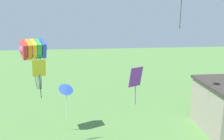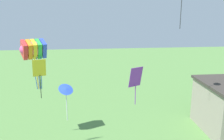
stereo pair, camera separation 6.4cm
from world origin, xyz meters
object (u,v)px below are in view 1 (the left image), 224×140
kite_blue_delta (66,90)px  kite_purple_streamer (136,79)px  kite_yellow_diamond (39,71)px  kite_rainbow_parafoil (33,49)px

kite_blue_delta → kite_purple_streamer: 4.35m
kite_yellow_diamond → kite_rainbow_parafoil: bearing=108.1°
kite_yellow_diamond → kite_purple_streamer: kite_yellow_diamond is taller
kite_blue_delta → kite_purple_streamer: kite_purple_streamer is taller
kite_purple_streamer → kite_blue_delta: bearing=-175.0°
kite_rainbow_parafoil → kite_yellow_diamond: size_ratio=1.41×
kite_blue_delta → kite_purple_streamer: (4.31, 0.38, 0.46)m
kite_rainbow_parafoil → kite_blue_delta: (2.77, -5.27, -1.70)m
kite_rainbow_parafoil → kite_yellow_diamond: bearing=-71.9°
kite_blue_delta → kite_yellow_diamond: bearing=124.0°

